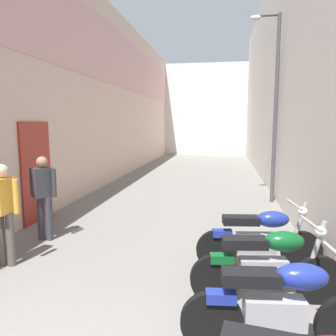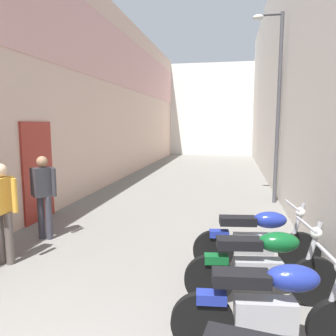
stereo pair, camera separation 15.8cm
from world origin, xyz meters
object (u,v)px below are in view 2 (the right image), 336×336
(pedestrian_further_down, at_px, (44,191))
(street_lamp, at_px, (276,95))
(pedestrian_mid_alley, at_px, (2,206))
(motorcycle_third, at_px, (263,264))
(motorcycle_fourth, at_px, (257,238))
(motorcycle_second, at_px, (272,306))

(pedestrian_further_down, height_order, street_lamp, street_lamp)
(pedestrian_mid_alley, bearing_deg, motorcycle_third, -6.33)
(motorcycle_third, xyz_separation_m, motorcycle_fourth, (0.00, 0.91, 0.00))
(motorcycle_fourth, xyz_separation_m, street_lamp, (0.70, 4.43, 2.40))
(motorcycle_second, xyz_separation_m, pedestrian_further_down, (-3.81, 2.44, 0.42))
(motorcycle_third, relative_size, street_lamp, 0.37)
(motorcycle_fourth, relative_size, street_lamp, 0.37)
(street_lamp, bearing_deg, motorcycle_third, -97.52)
(pedestrian_mid_alley, xyz_separation_m, pedestrian_further_down, (-0.01, 1.12, 0.00))
(motorcycle_third, relative_size, pedestrian_further_down, 1.17)
(motorcycle_third, height_order, pedestrian_mid_alley, pedestrian_mid_alley)
(street_lamp, bearing_deg, pedestrian_mid_alley, -132.51)
(pedestrian_further_down, bearing_deg, pedestrian_mid_alley, -89.57)
(motorcycle_second, height_order, motorcycle_fourth, same)
(motorcycle_fourth, height_order, pedestrian_further_down, pedestrian_further_down)
(motorcycle_fourth, distance_m, pedestrian_mid_alley, 3.85)
(motorcycle_third, xyz_separation_m, pedestrian_further_down, (-3.81, 1.54, 0.42))
(motorcycle_fourth, distance_m, street_lamp, 5.08)
(motorcycle_second, height_order, pedestrian_mid_alley, pedestrian_mid_alley)
(pedestrian_further_down, distance_m, street_lamp, 6.22)
(motorcycle_second, distance_m, motorcycle_third, 0.90)
(motorcycle_second, relative_size, motorcycle_third, 1.00)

